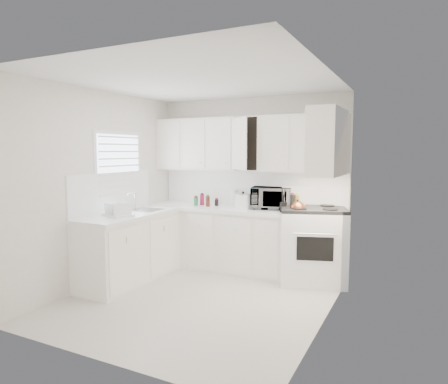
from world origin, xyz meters
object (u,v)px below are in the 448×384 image
Objects in this scene: utensil_crock at (283,200)px; dish_rack at (118,208)px; microwave at (271,196)px; stove at (313,235)px; tea_kettle at (297,207)px; rice_cooker at (243,200)px.

utensil_crock is 2.24m from dish_rack.
stove is at bearing -29.78° from microwave.
tea_kettle is 2.37m from dish_rack.
tea_kettle is (-0.18, -0.16, 0.39)m from stove.
rice_cooker is (-1.06, 0.03, 0.41)m from stove.
microwave is at bearing 132.21° from tea_kettle.
microwave reaches higher than dish_rack.
stove is 2.29× the size of microwave.
microwave is 0.35m from utensil_crock.
utensil_crock is at bearing -56.17° from microwave.
microwave is 1.54× the size of dish_rack.
utensil_crock is (-0.23, 0.11, 0.07)m from tea_kettle.
microwave is (-0.49, 0.34, 0.09)m from tea_kettle.
tea_kettle is at bearing 48.68° from dish_rack.
dish_rack is at bearing -145.02° from utensil_crock.
utensil_crock is (0.65, -0.08, 0.04)m from rice_cooker.
microwave is at bearing 138.34° from utensil_crock.
dish_rack is at bearing -163.31° from tea_kettle.
tea_kettle is 0.97× the size of rice_cooker.
dish_rack is (-1.83, -1.28, -0.06)m from utensil_crock.
rice_cooker is 0.75× the size of utensil_crock.
utensil_crock reaches higher than dish_rack.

